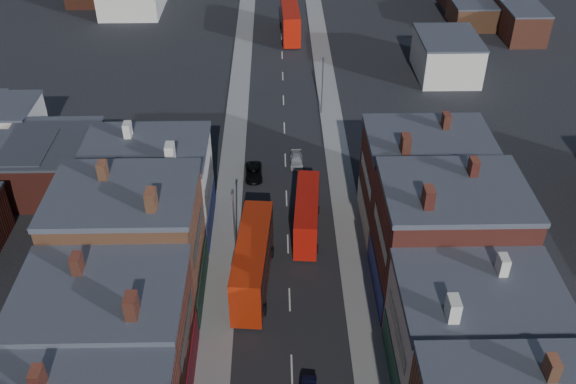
{
  "coord_description": "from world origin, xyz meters",
  "views": [
    {
      "loc": [
        -1.0,
        -18.58,
        42.47
      ],
      "look_at": [
        0.0,
        31.49,
        6.92
      ],
      "focal_mm": 40.0,
      "sensor_mm": 36.0,
      "label": 1
    }
  ],
  "objects_px": {
    "bus_0": "(253,261)",
    "bus_2": "(290,21)",
    "car_2": "(254,173)",
    "car_3": "(296,160)",
    "bus_1": "(307,214)"
  },
  "relations": [
    {
      "from": "bus_1",
      "to": "car_2",
      "type": "relative_size",
      "value": 2.39
    },
    {
      "from": "car_2",
      "to": "bus_0",
      "type": "bearing_deg",
      "value": -91.26
    },
    {
      "from": "bus_0",
      "to": "bus_2",
      "type": "distance_m",
      "value": 61.86
    },
    {
      "from": "bus_1",
      "to": "car_2",
      "type": "distance_m",
      "value": 12.09
    },
    {
      "from": "bus_1",
      "to": "bus_0",
      "type": "bearing_deg",
      "value": -120.17
    },
    {
      "from": "bus_1",
      "to": "bus_2",
      "type": "relative_size",
      "value": 0.82
    },
    {
      "from": "car_2",
      "to": "car_3",
      "type": "relative_size",
      "value": 1.17
    },
    {
      "from": "bus_1",
      "to": "car_3",
      "type": "bearing_deg",
      "value": 97.32
    },
    {
      "from": "bus_0",
      "to": "bus_2",
      "type": "height_order",
      "value": "bus_2"
    },
    {
      "from": "bus_1",
      "to": "car_2",
      "type": "height_order",
      "value": "bus_1"
    },
    {
      "from": "bus_0",
      "to": "bus_1",
      "type": "distance_m",
      "value": 9.44
    },
    {
      "from": "bus_2",
      "to": "car_2",
      "type": "relative_size",
      "value": 2.93
    },
    {
      "from": "car_3",
      "to": "bus_1",
      "type": "bearing_deg",
      "value": -87.12
    },
    {
      "from": "car_3",
      "to": "bus_2",
      "type": "bearing_deg",
      "value": 89.84
    },
    {
      "from": "bus_0",
      "to": "bus_2",
      "type": "xyz_separation_m",
      "value": [
        4.87,
        61.66,
        0.06
      ]
    }
  ]
}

